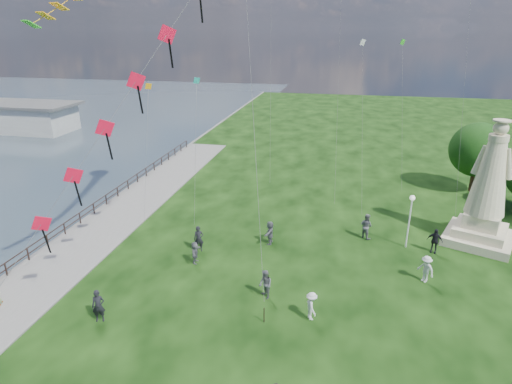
% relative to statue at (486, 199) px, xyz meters
% --- Properties ---
extents(waterfront, '(200.00, 200.00, 1.51)m').
position_rel_statue_xyz_m(waterfront, '(-29.45, -6.39, -3.50)').
color(waterfront, '#354450').
rests_on(waterfront, ground).
extents(statue, '(5.83, 5.83, 9.09)m').
position_rel_statue_xyz_m(statue, '(0.00, 0.00, 0.00)').
color(statue, beige).
rests_on(statue, ground).
extents(lamppost, '(0.37, 0.37, 4.00)m').
position_rel_statue_xyz_m(lamppost, '(-5.30, -1.97, -0.54)').
color(lamppost, silver).
rests_on(lamppost, ground).
extents(tree_row, '(7.78, 11.88, 6.69)m').
position_rel_statue_xyz_m(tree_row, '(3.49, 8.83, 0.20)').
color(tree_row, '#382314').
rests_on(tree_row, ground).
extents(person_0, '(0.79, 0.65, 1.86)m').
position_rel_statue_xyz_m(person_0, '(-22.39, -14.08, -2.50)').
color(person_0, black).
rests_on(person_0, ground).
extents(person_1, '(0.94, 1.01, 1.77)m').
position_rel_statue_xyz_m(person_1, '(-14.06, -10.16, -2.55)').
color(person_1, '#595960').
rests_on(person_1, ground).
extents(person_2, '(0.93, 1.18, 1.63)m').
position_rel_statue_xyz_m(person_2, '(-11.27, -11.57, -2.62)').
color(person_2, silver).
rests_on(person_2, ground).
extents(person_5, '(0.75, 1.49, 1.55)m').
position_rel_statue_xyz_m(person_5, '(-19.42, -7.20, -2.66)').
color(person_5, '#595960').
rests_on(person_5, ground).
extents(person_6, '(0.80, 0.66, 1.88)m').
position_rel_statue_xyz_m(person_6, '(-19.71, -5.58, -2.49)').
color(person_6, black).
rests_on(person_6, ground).
extents(person_7, '(1.10, 1.05, 1.95)m').
position_rel_statue_xyz_m(person_7, '(-8.13, -1.07, -2.46)').
color(person_7, '#595960').
rests_on(person_7, ground).
extents(person_8, '(1.20, 1.23, 1.76)m').
position_rel_statue_xyz_m(person_8, '(-4.69, -6.41, -2.55)').
color(person_8, silver).
rests_on(person_8, ground).
extents(person_9, '(1.16, 0.81, 1.80)m').
position_rel_statue_xyz_m(person_9, '(-3.51, -2.36, -2.53)').
color(person_9, black).
rests_on(person_9, ground).
extents(person_11, '(0.77, 1.66, 1.76)m').
position_rel_statue_xyz_m(person_11, '(-15.01, -3.44, -2.55)').
color(person_11, '#595960').
rests_on(person_11, ground).
extents(red_kite_train, '(9.82, 9.35, 17.25)m').
position_rel_statue_xyz_m(red_kite_train, '(-21.84, -10.77, 7.26)').
color(red_kite_train, black).
rests_on(red_kite_train, ground).
extents(small_kites, '(30.25, 16.94, 24.13)m').
position_rel_statue_xyz_m(small_kites, '(-10.97, 7.96, 10.20)').
color(small_kites, teal).
rests_on(small_kites, ground).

